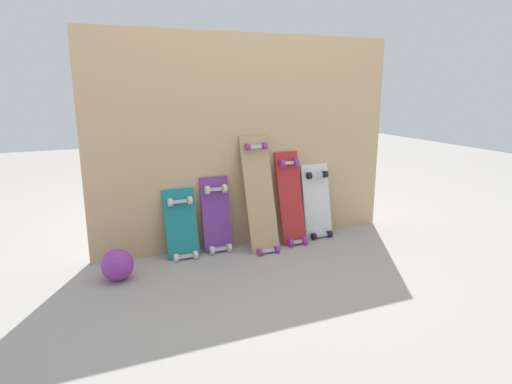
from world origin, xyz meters
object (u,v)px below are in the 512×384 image
skateboard_purple (217,219)px  skateboard_natural (260,199)px  rubber_ball (117,265)px  skateboard_red (291,203)px  skateboard_white (317,205)px  skateboard_teal (182,229)px

skateboard_purple → skateboard_natural: 0.35m
skateboard_purple → rubber_ball: bearing=-161.5°
skateboard_purple → skateboard_red: 0.59m
rubber_ball → skateboard_natural: bearing=9.0°
skateboard_natural → skateboard_white: skateboard_natural is taller
skateboard_white → rubber_ball: 1.61m
skateboard_natural → skateboard_red: skateboard_natural is taller
skateboard_purple → skateboard_white: (0.84, -0.01, 0.02)m
skateboard_natural → skateboard_white: size_ratio=1.39×
skateboard_red → skateboard_white: size_ratio=1.17×
skateboard_white → skateboard_purple: bearing=179.4°
skateboard_purple → skateboard_teal: bearing=-175.8°
skateboard_purple → rubber_ball: (-0.74, -0.25, -0.14)m
skateboard_teal → skateboard_red: skateboard_red is taller
skateboard_natural → skateboard_white: (0.53, 0.07, -0.12)m
skateboard_natural → skateboard_white: 0.55m
skateboard_teal → skateboard_white: bearing=0.5°
skateboard_purple → skateboard_white: bearing=-0.6°
skateboard_teal → skateboard_red: (0.85, -0.03, 0.11)m
skateboard_red → skateboard_white: bearing=8.5°
skateboard_teal → rubber_ball: bearing=-154.3°
skateboard_purple → skateboard_natural: skateboard_natural is taller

